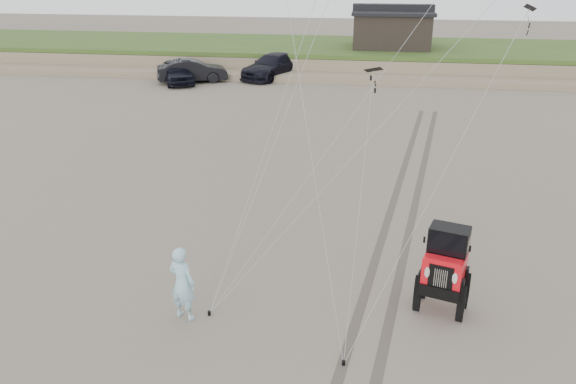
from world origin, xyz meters
name	(u,v)px	position (x,y,z in m)	size (l,w,h in m)	color
ground	(327,348)	(0.00, 0.00, 0.00)	(160.00, 160.00, 0.00)	#6B6054
dune_ridge	(366,57)	(0.00, 37.50, 0.82)	(160.00, 14.25, 1.73)	#7A6B54
cabin	(392,28)	(2.00, 37.00, 3.24)	(6.40, 5.40, 3.35)	black
truck_a	(177,72)	(-13.38, 28.61, 0.83)	(1.95, 4.84, 1.65)	black
truck_b	(192,71)	(-12.39, 29.09, 0.83)	(1.76, 5.04, 1.66)	black
truck_c	(273,66)	(-6.82, 31.57, 0.89)	(2.49, 6.13, 1.78)	black
jeep	(443,279)	(2.74, 1.98, 0.91)	(2.11, 4.88, 1.82)	red
man	(182,283)	(-3.63, 0.68, 0.99)	(0.72, 0.47, 1.97)	#86BBCF
stake_main	(209,313)	(-3.05, 0.86, 0.06)	(0.08, 0.08, 0.12)	black
stake_aux	(344,363)	(0.42, -0.53, 0.06)	(0.08, 0.08, 0.12)	black
tire_tracks	(402,212)	(2.00, 8.00, 0.00)	(5.22, 29.74, 0.01)	#4C443D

